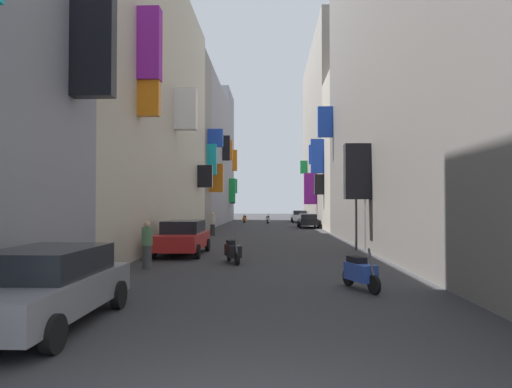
{
  "coord_description": "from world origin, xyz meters",
  "views": [
    {
      "loc": [
        0.41,
        -4.0,
        2.26
      ],
      "look_at": [
        -0.44,
        20.67,
        2.82
      ],
      "focal_mm": 31.25,
      "sensor_mm": 36.0,
      "label": 1
    }
  ],
  "objects_px": {
    "traffic_light_near_corner": "(356,195)",
    "scooter_white": "(268,219)",
    "parked_car_black": "(308,220)",
    "scooter_orange": "(245,219)",
    "scooter_blue": "(360,272)",
    "parked_car_grey": "(45,285)",
    "scooter_black": "(233,251)",
    "pedestrian_crossing": "(213,224)",
    "parked_car_red": "(183,237)",
    "parked_car_white": "(299,216)",
    "pedestrian_near_left": "(147,245)"
  },
  "relations": [
    {
      "from": "parked_car_grey",
      "to": "scooter_black",
      "type": "xyz_separation_m",
      "value": [
        2.73,
        8.95,
        -0.29
      ]
    },
    {
      "from": "parked_car_white",
      "to": "traffic_light_near_corner",
      "type": "relative_size",
      "value": 1.1
    },
    {
      "from": "scooter_orange",
      "to": "traffic_light_near_corner",
      "type": "xyz_separation_m",
      "value": [
        7.41,
        -31.82,
        2.25
      ]
    },
    {
      "from": "parked_car_grey",
      "to": "traffic_light_near_corner",
      "type": "bearing_deg",
      "value": 58.89
    },
    {
      "from": "scooter_blue",
      "to": "scooter_orange",
      "type": "distance_m",
      "value": 42.35
    },
    {
      "from": "parked_car_white",
      "to": "pedestrian_crossing",
      "type": "relative_size",
      "value": 2.62
    },
    {
      "from": "parked_car_white",
      "to": "scooter_white",
      "type": "distance_m",
      "value": 5.11
    },
    {
      "from": "parked_car_red",
      "to": "traffic_light_near_corner",
      "type": "xyz_separation_m",
      "value": [
        8.13,
        2.19,
        1.92
      ]
    },
    {
      "from": "scooter_blue",
      "to": "pedestrian_crossing",
      "type": "height_order",
      "value": "pedestrian_crossing"
    },
    {
      "from": "parked_car_white",
      "to": "scooter_black",
      "type": "distance_m",
      "value": 38.25
    },
    {
      "from": "scooter_black",
      "to": "pedestrian_crossing",
      "type": "height_order",
      "value": "pedestrian_crossing"
    },
    {
      "from": "scooter_white",
      "to": "traffic_light_near_corner",
      "type": "height_order",
      "value": "traffic_light_near_corner"
    },
    {
      "from": "parked_car_grey",
      "to": "pedestrian_near_left",
      "type": "height_order",
      "value": "pedestrian_near_left"
    },
    {
      "from": "scooter_orange",
      "to": "pedestrian_crossing",
      "type": "relative_size",
      "value": 1.21
    },
    {
      "from": "parked_car_white",
      "to": "pedestrian_near_left",
      "type": "height_order",
      "value": "pedestrian_near_left"
    },
    {
      "from": "parked_car_white",
      "to": "parked_car_black",
      "type": "distance_m",
      "value": 12.42
    },
    {
      "from": "scooter_black",
      "to": "parked_car_grey",
      "type": "bearing_deg",
      "value": -106.94
    },
    {
      "from": "parked_car_white",
      "to": "scooter_white",
      "type": "relative_size",
      "value": 2.26
    },
    {
      "from": "traffic_light_near_corner",
      "to": "parked_car_black",
      "type": "bearing_deg",
      "value": 91.91
    },
    {
      "from": "parked_car_red",
      "to": "traffic_light_near_corner",
      "type": "height_order",
      "value": "traffic_light_near_corner"
    },
    {
      "from": "scooter_orange",
      "to": "pedestrian_near_left",
      "type": "xyz_separation_m",
      "value": [
        -1.13,
        -38.32,
        0.36
      ]
    },
    {
      "from": "pedestrian_crossing",
      "to": "traffic_light_near_corner",
      "type": "bearing_deg",
      "value": -49.36
    },
    {
      "from": "scooter_orange",
      "to": "pedestrian_near_left",
      "type": "relative_size",
      "value": 1.21
    },
    {
      "from": "parked_car_red",
      "to": "parked_car_white",
      "type": "xyz_separation_m",
      "value": [
        7.43,
        35.19,
        -0.02
      ]
    },
    {
      "from": "scooter_orange",
      "to": "scooter_white",
      "type": "bearing_deg",
      "value": -37.18
    },
    {
      "from": "parked_car_red",
      "to": "pedestrian_near_left",
      "type": "distance_m",
      "value": 4.33
    },
    {
      "from": "scooter_blue",
      "to": "scooter_orange",
      "type": "bearing_deg",
      "value": 97.57
    },
    {
      "from": "pedestrian_near_left",
      "to": "parked_car_red",
      "type": "bearing_deg",
      "value": 84.62
    },
    {
      "from": "parked_car_red",
      "to": "scooter_white",
      "type": "bearing_deg",
      "value": 83.59
    },
    {
      "from": "parked_car_red",
      "to": "parked_car_black",
      "type": "distance_m",
      "value": 23.96
    },
    {
      "from": "pedestrian_near_left",
      "to": "traffic_light_near_corner",
      "type": "distance_m",
      "value": 10.9
    },
    {
      "from": "parked_car_grey",
      "to": "scooter_orange",
      "type": "distance_m",
      "value": 45.71
    },
    {
      "from": "traffic_light_near_corner",
      "to": "scooter_white",
      "type": "bearing_deg",
      "value": 98.73
    },
    {
      "from": "pedestrian_near_left",
      "to": "traffic_light_near_corner",
      "type": "xyz_separation_m",
      "value": [
        8.53,
        6.51,
        1.89
      ]
    },
    {
      "from": "parked_car_red",
      "to": "pedestrian_crossing",
      "type": "height_order",
      "value": "pedestrian_crossing"
    },
    {
      "from": "parked_car_black",
      "to": "scooter_orange",
      "type": "bearing_deg",
      "value": 120.89
    },
    {
      "from": "parked_car_red",
      "to": "scooter_orange",
      "type": "relative_size",
      "value": 2.21
    },
    {
      "from": "scooter_orange",
      "to": "parked_car_grey",
      "type": "bearing_deg",
      "value": -91.22
    },
    {
      "from": "scooter_blue",
      "to": "scooter_white",
      "type": "bearing_deg",
      "value": 93.92
    },
    {
      "from": "scooter_blue",
      "to": "scooter_white",
      "type": "height_order",
      "value": "same"
    },
    {
      "from": "parked_car_black",
      "to": "scooter_black",
      "type": "relative_size",
      "value": 2.32
    },
    {
      "from": "scooter_black",
      "to": "pedestrian_crossing",
      "type": "relative_size",
      "value": 1.15
    },
    {
      "from": "scooter_blue",
      "to": "pedestrian_near_left",
      "type": "height_order",
      "value": "pedestrian_near_left"
    },
    {
      "from": "scooter_white",
      "to": "scooter_blue",
      "type": "bearing_deg",
      "value": -86.08
    },
    {
      "from": "parked_car_red",
      "to": "pedestrian_near_left",
      "type": "relative_size",
      "value": 2.67
    },
    {
      "from": "parked_car_grey",
      "to": "scooter_white",
      "type": "bearing_deg",
      "value": 84.98
    },
    {
      "from": "parked_car_white",
      "to": "scooter_blue",
      "type": "distance_m",
      "value": 43.18
    },
    {
      "from": "pedestrian_crossing",
      "to": "traffic_light_near_corner",
      "type": "relative_size",
      "value": 0.42
    },
    {
      "from": "parked_car_red",
      "to": "traffic_light_near_corner",
      "type": "bearing_deg",
      "value": 15.11
    },
    {
      "from": "parked_car_black",
      "to": "pedestrian_near_left",
      "type": "xyz_separation_m",
      "value": [
        -7.85,
        -27.09,
        0.12
      ]
    }
  ]
}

